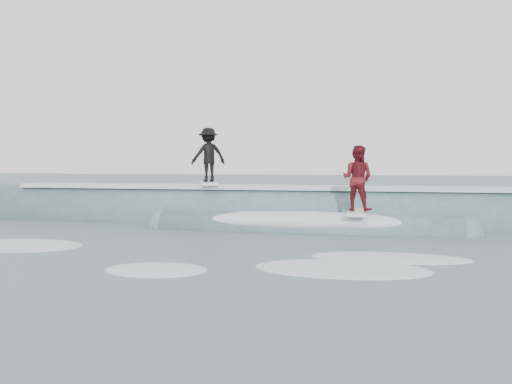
# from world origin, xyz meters

# --- Properties ---
(ground) EXTENTS (160.00, 160.00, 0.00)m
(ground) POSITION_xyz_m (0.00, 0.00, 0.00)
(ground) COLOR #3B5257
(ground) RESTS_ON ground
(breaking_wave) EXTENTS (24.17, 3.99, 2.43)m
(breaking_wave) POSITION_xyz_m (0.22, 5.41, 0.04)
(breaking_wave) COLOR #3C5C65
(breaking_wave) RESTS_ON ground
(surfer_black) EXTENTS (1.40, 2.06, 1.99)m
(surfer_black) POSITION_xyz_m (-1.94, 5.68, 2.26)
(surfer_black) COLOR silver
(surfer_black) RESTS_ON ground
(surfer_red) EXTENTS (1.10, 2.01, 2.01)m
(surfer_red) POSITION_xyz_m (3.31, 3.48, 1.52)
(surfer_red) COLOR silver
(surfer_red) RESTS_ON ground
(whitewater) EXTENTS (12.10, 4.15, 0.10)m
(whitewater) POSITION_xyz_m (0.73, -1.56, 0.00)
(whitewater) COLOR silver
(whitewater) RESTS_ON ground
(far_swells) EXTENTS (37.08, 8.65, 0.80)m
(far_swells) POSITION_xyz_m (-1.91, 17.65, 0.00)
(far_swells) COLOR #3C5C65
(far_swells) RESTS_ON ground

